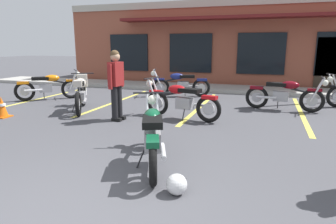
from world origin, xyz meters
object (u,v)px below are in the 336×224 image
Objects in this scene: motorcycle_orange_scrambler at (181,100)px; person_in_black_shirt at (116,81)px; motorcycle_foreground_classic at (153,134)px; helmet_on_pavement at (177,184)px; motorcycle_blue_standard at (81,91)px; motorcycle_green_cafe_racer at (285,94)px; motorcycle_black_cruiser at (180,84)px; motorcycle_cream_vintage at (49,86)px; traffic_cone at (2,107)px.

person_in_black_shirt is at bearing -155.27° from motorcycle_orange_scrambler.
helmet_on_pavement is (0.63, -0.84, -0.33)m from motorcycle_foreground_classic.
motorcycle_blue_standard is 2.94m from motorcycle_orange_scrambler.
motorcycle_foreground_classic is 5.20m from motorcycle_green_cafe_racer.
person_in_black_shirt is at bearing -97.18° from motorcycle_black_cruiser.
motorcycle_orange_scrambler is 1.24× the size of person_in_black_shirt.
person_in_black_shirt is 6.44× the size of helmet_on_pavement.
motorcycle_foreground_classic is 0.97× the size of motorcycle_orange_scrambler.
motorcycle_foreground_classic is 6.73m from motorcycle_cream_vintage.
motorcycle_green_cafe_racer is 4.63m from person_in_black_shirt.
motorcycle_black_cruiser is 4.45m from motorcycle_cream_vintage.
person_in_black_shirt is at bearing -27.69° from motorcycle_cream_vintage.
helmet_on_pavement is (1.96, -6.95, -0.33)m from motorcycle_black_cruiser.
motorcycle_orange_scrambler and motorcycle_cream_vintage have the same top height.
motorcycle_green_cafe_racer is 1.02× the size of motorcycle_orange_scrambler.
motorcycle_orange_scrambler is at bearing -2.11° from motorcycle_blue_standard.
motorcycle_green_cafe_racer and motorcycle_orange_scrambler have the same top height.
helmet_on_pavement is (5.95, -4.96, -0.33)m from motorcycle_cream_vintage.
helmet_on_pavement is at bearing -74.23° from motorcycle_black_cruiser.
traffic_cone reaches higher than helmet_on_pavement.
motorcycle_cream_vintage is (-1.98, 1.08, -0.07)m from motorcycle_blue_standard.
motorcycle_black_cruiser is 3.66m from motorcycle_green_cafe_racer.
traffic_cone is at bearing 160.71° from motorcycle_foreground_classic.
motorcycle_green_cafe_racer and motorcycle_cream_vintage have the same top height.
motorcycle_cream_vintage is at bearing -153.47° from motorcycle_black_cruiser.
motorcycle_cream_vintage is (-7.39, -0.64, 0.00)m from motorcycle_green_cafe_racer.
helmet_on_pavement is at bearing -104.43° from motorcycle_green_cafe_racer.
traffic_cone is (-4.32, -1.29, -0.20)m from motorcycle_orange_scrambler.
motorcycle_blue_standard is at bearing -162.40° from motorcycle_green_cafe_racer.
motorcycle_foreground_classic is at bearing -19.29° from traffic_cone.
person_in_black_shirt is at bearing -147.49° from motorcycle_green_cafe_racer.
motorcycle_green_cafe_racer is at bearing 36.46° from motorcycle_orange_scrambler.
motorcycle_orange_scrambler is 3.91× the size of traffic_cone.
traffic_cone is at bearing -134.76° from motorcycle_blue_standard.
traffic_cone is (0.60, -2.47, -0.20)m from motorcycle_cream_vintage.
motorcycle_green_cafe_racer is at bearing -21.63° from motorcycle_black_cruiser.
motorcycle_cream_vintage is at bearing 166.47° from motorcycle_orange_scrambler.
motorcycle_blue_standard and motorcycle_cream_vintage have the same top height.
motorcycle_foreground_classic is at bearing 127.08° from helmet_on_pavement.
motorcycle_blue_standard and motorcycle_orange_scrambler have the same top height.
motorcycle_black_cruiser is 5.61m from traffic_cone.
motorcycle_blue_standard is at bearing 153.36° from person_in_black_shirt.
motorcycle_black_cruiser is 3.88× the size of traffic_cone.
motorcycle_cream_vintage is 7.75m from helmet_on_pavement.
motorcycle_black_cruiser is 3.31m from motorcycle_orange_scrambler.
motorcycle_orange_scrambler is at bearing -13.53° from motorcycle_cream_vintage.
motorcycle_black_cruiser is at bearing 26.53° from motorcycle_cream_vintage.
helmet_on_pavement is at bearing -44.43° from motorcycle_blue_standard.
motorcycle_foreground_classic is 2.96m from person_in_black_shirt.
person_in_black_shirt reaches higher than helmet_on_pavement.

